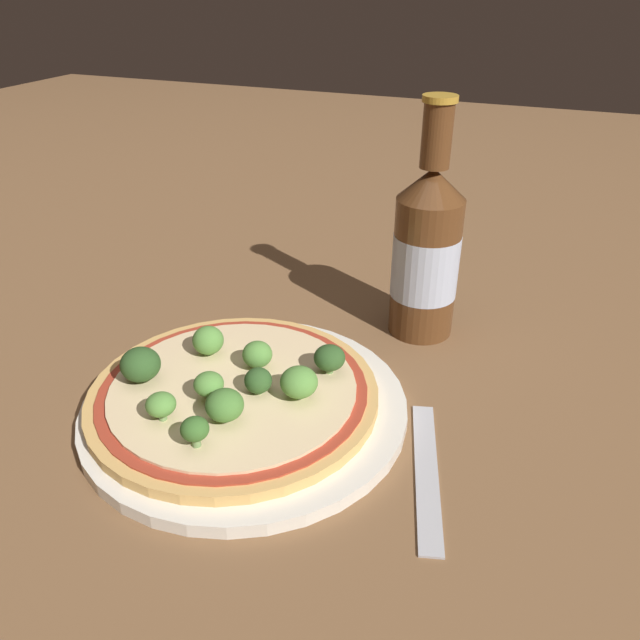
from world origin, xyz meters
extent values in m
plane|color=brown|center=(0.00, 0.00, 0.00)|extent=(3.00, 3.00, 0.00)
cylinder|color=silver|center=(0.01, -0.02, 0.01)|extent=(0.29, 0.29, 0.01)
cylinder|color=tan|center=(0.00, -0.02, 0.02)|extent=(0.26, 0.26, 0.01)
cylinder|color=#A83823|center=(0.00, -0.02, 0.02)|extent=(0.24, 0.24, 0.00)
cylinder|color=beige|center=(0.00, -0.02, 0.02)|extent=(0.22, 0.22, 0.00)
cylinder|color=#6B8E51|center=(0.06, -0.01, 0.03)|extent=(0.01, 0.01, 0.01)
ellipsoid|color=#568E3D|center=(0.06, -0.01, 0.04)|extent=(0.03, 0.03, 0.03)
cylinder|color=#6B8E51|center=(-0.05, 0.02, 0.03)|extent=(0.01, 0.01, 0.01)
ellipsoid|color=#568E3D|center=(-0.05, 0.02, 0.04)|extent=(0.03, 0.03, 0.03)
cylinder|color=#6B8E51|center=(-0.08, -0.04, 0.03)|extent=(0.01, 0.01, 0.01)
ellipsoid|color=#2D5123|center=(-0.08, -0.04, 0.04)|extent=(0.04, 0.04, 0.03)
cylinder|color=#6B8E51|center=(-0.01, -0.04, 0.03)|extent=(0.01, 0.01, 0.01)
ellipsoid|color=#568E3D|center=(-0.01, -0.04, 0.04)|extent=(0.03, 0.03, 0.02)
cylinder|color=#6B8E51|center=(0.01, 0.02, 0.03)|extent=(0.01, 0.01, 0.01)
ellipsoid|color=#568E3D|center=(0.01, 0.02, 0.04)|extent=(0.03, 0.03, 0.02)
cylinder|color=#6B8E51|center=(-0.03, -0.08, 0.03)|extent=(0.01, 0.01, 0.01)
ellipsoid|color=#568E3D|center=(-0.03, -0.08, 0.04)|extent=(0.02, 0.02, 0.02)
cylinder|color=#6B8E51|center=(0.07, 0.03, 0.03)|extent=(0.01, 0.01, 0.01)
ellipsoid|color=#2D5123|center=(0.07, 0.03, 0.04)|extent=(0.03, 0.03, 0.02)
cylinder|color=#6B8E51|center=(0.01, -0.10, 0.03)|extent=(0.01, 0.01, 0.01)
ellipsoid|color=#386628|center=(0.01, -0.10, 0.04)|extent=(0.02, 0.02, 0.02)
cylinder|color=#6B8E51|center=(0.03, -0.02, 0.03)|extent=(0.01, 0.01, 0.01)
ellipsoid|color=#2D5123|center=(0.03, -0.02, 0.04)|extent=(0.02, 0.02, 0.02)
cylinder|color=#6B8E51|center=(0.02, -0.06, 0.03)|extent=(0.01, 0.01, 0.01)
ellipsoid|color=#477A33|center=(0.02, -0.06, 0.04)|extent=(0.03, 0.03, 0.03)
cylinder|color=#563319|center=(0.12, 0.18, 0.07)|extent=(0.07, 0.07, 0.15)
cylinder|color=#B2BCD1|center=(0.12, 0.18, 0.08)|extent=(0.07, 0.07, 0.07)
cone|color=#563319|center=(0.12, 0.18, 0.16)|extent=(0.07, 0.07, 0.03)
cylinder|color=#563319|center=(0.12, 0.18, 0.21)|extent=(0.03, 0.03, 0.06)
cylinder|color=#B7892D|center=(0.12, 0.18, 0.24)|extent=(0.03, 0.03, 0.01)
cube|color=#B2B2B7|center=(0.18, -0.03, 0.00)|extent=(0.06, 0.16, 0.00)
camera|label=1|loc=(0.24, -0.41, 0.35)|focal=35.00mm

